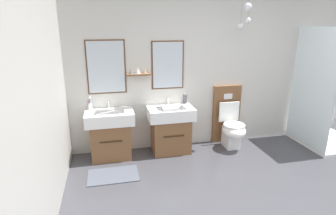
{
  "coord_description": "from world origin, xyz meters",
  "views": [
    {
      "loc": [
        -1.77,
        -2.17,
        1.98
      ],
      "look_at": [
        -0.88,
        1.76,
        0.77
      ],
      "focal_mm": 29.63,
      "sensor_mm": 36.0,
      "label": 1
    }
  ],
  "objects_px": {
    "toothbrush_cup": "(90,106)",
    "vanity_sink_right": "(170,128)",
    "soap_dispenser": "(185,99)",
    "folded_hand_towel": "(170,109)",
    "toilet": "(230,124)",
    "vanity_sink_left": "(110,133)",
    "shower_tray": "(322,122)"
  },
  "relations": [
    {
      "from": "vanity_sink_left",
      "to": "vanity_sink_right",
      "type": "height_order",
      "value": "same"
    },
    {
      "from": "vanity_sink_left",
      "to": "folded_hand_towel",
      "type": "distance_m",
      "value": 0.98
    },
    {
      "from": "vanity_sink_right",
      "to": "folded_hand_towel",
      "type": "xyz_separation_m",
      "value": [
        -0.04,
        -0.15,
        0.36
      ]
    },
    {
      "from": "vanity_sink_left",
      "to": "vanity_sink_right",
      "type": "distance_m",
      "value": 0.94
    },
    {
      "from": "toothbrush_cup",
      "to": "soap_dispenser",
      "type": "distance_m",
      "value": 1.5
    },
    {
      "from": "vanity_sink_right",
      "to": "shower_tray",
      "type": "xyz_separation_m",
      "value": [
        2.56,
        -0.32,
        0.0
      ]
    },
    {
      "from": "vanity_sink_right",
      "to": "toothbrush_cup",
      "type": "distance_m",
      "value": 1.29
    },
    {
      "from": "vanity_sink_right",
      "to": "folded_hand_towel",
      "type": "relative_size",
      "value": 3.34
    },
    {
      "from": "toilet",
      "to": "vanity_sink_left",
      "type": "bearing_deg",
      "value": -179.82
    },
    {
      "from": "shower_tray",
      "to": "toilet",
      "type": "bearing_deg",
      "value": 168.14
    },
    {
      "from": "toothbrush_cup",
      "to": "toilet",
      "type": "bearing_deg",
      "value": -4.09
    },
    {
      "from": "vanity_sink_left",
      "to": "folded_hand_towel",
      "type": "bearing_deg",
      "value": -9.2
    },
    {
      "from": "vanity_sink_left",
      "to": "shower_tray",
      "type": "relative_size",
      "value": 0.38
    },
    {
      "from": "toothbrush_cup",
      "to": "shower_tray",
      "type": "bearing_deg",
      "value": -7.27
    },
    {
      "from": "toilet",
      "to": "toothbrush_cup",
      "type": "height_order",
      "value": "toilet"
    },
    {
      "from": "toothbrush_cup",
      "to": "soap_dispenser",
      "type": "xyz_separation_m",
      "value": [
        1.5,
        0.01,
        0.02
      ]
    },
    {
      "from": "shower_tray",
      "to": "folded_hand_towel",
      "type": "bearing_deg",
      "value": 176.27
    },
    {
      "from": "toilet",
      "to": "folded_hand_towel",
      "type": "bearing_deg",
      "value": -171.89
    },
    {
      "from": "toothbrush_cup",
      "to": "shower_tray",
      "type": "relative_size",
      "value": 0.11
    },
    {
      "from": "toilet",
      "to": "soap_dispenser",
      "type": "distance_m",
      "value": 0.87
    },
    {
      "from": "toilet",
      "to": "shower_tray",
      "type": "xyz_separation_m",
      "value": [
        1.53,
        -0.32,
        0.02
      ]
    },
    {
      "from": "toilet",
      "to": "toothbrush_cup",
      "type": "distance_m",
      "value": 2.29
    },
    {
      "from": "vanity_sink_right",
      "to": "folded_hand_towel",
      "type": "height_order",
      "value": "folded_hand_towel"
    },
    {
      "from": "vanity_sink_left",
      "to": "toilet",
      "type": "xyz_separation_m",
      "value": [
        1.97,
        0.01,
        -0.02
      ]
    },
    {
      "from": "soap_dispenser",
      "to": "folded_hand_towel",
      "type": "relative_size",
      "value": 0.81
    },
    {
      "from": "soap_dispenser",
      "to": "folded_hand_towel",
      "type": "bearing_deg",
      "value": -135.39
    },
    {
      "from": "toothbrush_cup",
      "to": "soap_dispenser",
      "type": "height_order",
      "value": "toothbrush_cup"
    },
    {
      "from": "toilet",
      "to": "shower_tray",
      "type": "distance_m",
      "value": 1.56
    },
    {
      "from": "toothbrush_cup",
      "to": "vanity_sink_right",
      "type": "bearing_deg",
      "value": -7.79
    },
    {
      "from": "vanity_sink_left",
      "to": "vanity_sink_right",
      "type": "xyz_separation_m",
      "value": [
        0.94,
        0.0,
        0.0
      ]
    },
    {
      "from": "soap_dispenser",
      "to": "toothbrush_cup",
      "type": "bearing_deg",
      "value": -179.6
    },
    {
      "from": "vanity_sink_left",
      "to": "shower_tray",
      "type": "xyz_separation_m",
      "value": [
        3.5,
        -0.32,
        0.0
      ]
    }
  ]
}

